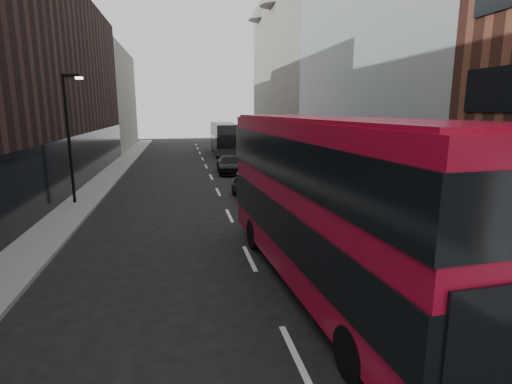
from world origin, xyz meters
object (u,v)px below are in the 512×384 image
grey_bus (224,138)px  car_c (229,165)px  street_lamp (70,130)px  car_a (249,187)px  red_bus (330,197)px  car_b (260,179)px

grey_bus → car_c: size_ratio=2.32×
street_lamp → car_a: street_lamp is taller
red_bus → car_c: size_ratio=2.60×
street_lamp → car_c: street_lamp is taller
street_lamp → grey_bus: size_ratio=0.62×
red_bus → car_c: red_bus is taller
car_b → street_lamp: bearing=-176.2°
red_bus → car_b: 15.27m
car_c → car_b: bearing=-79.0°
street_lamp → car_b: bearing=11.5°
car_b → car_a: bearing=-124.5°
car_c → red_bus: bearing=-87.2°
street_lamp → red_bus: bearing=-51.8°
grey_bus → car_b: (-0.01, -21.85, -1.25)m
car_a → car_c: car_c is taller
car_b → car_c: bearing=91.0°
street_lamp → red_bus: size_ratio=0.55×
red_bus → car_c: 22.75m
car_a → car_b: bearing=59.3°
car_c → car_a: bearing=-87.9°
street_lamp → car_a: bearing=-0.6°
grey_bus → street_lamp: bearing=-113.8°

